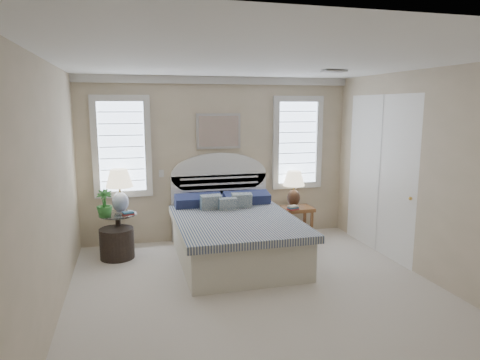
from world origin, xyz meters
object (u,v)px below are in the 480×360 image
side_table_left (118,229)px  nightstand_right (297,215)px  floor_pot (117,243)px  bed (233,232)px  lamp_left (120,186)px  lamp_right (294,184)px

side_table_left → nightstand_right: 2.95m
side_table_left → floor_pot: (-0.03, -0.18, -0.16)m
bed → lamp_left: (-1.61, 0.73, 0.65)m
lamp_left → side_table_left: bearing=-107.0°
lamp_left → lamp_right: bearing=1.9°
side_table_left → lamp_right: 2.98m
bed → floor_pot: (-1.68, 0.41, -0.16)m
bed → lamp_left: bearing=155.4°
bed → floor_pot: bed is taller
floor_pot → lamp_left: 0.87m
bed → floor_pot: size_ratio=4.57×
side_table_left → lamp_right: bearing=4.7°
nightstand_right → floor_pot: nightstand_right is taller
nightstand_right → lamp_right: 0.53m
floor_pot → lamp_left: size_ratio=0.75×
side_table_left → floor_pot: size_ratio=1.27×
side_table_left → lamp_right: size_ratio=1.04×
bed → side_table_left: bed is taller
floor_pot → lamp_left: (0.07, 0.32, 0.81)m
bed → lamp_left: size_ratio=3.42×
nightstand_right → floor_pot: 2.99m
bed → nightstand_right: bearing=28.0°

